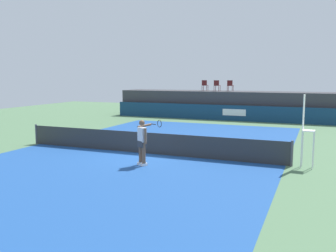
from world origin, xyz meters
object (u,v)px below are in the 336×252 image
(spectator_chair_far_left, at_px, (205,85))
(net_post_near, at_px, (36,134))
(net_post_far, at_px, (292,153))
(spectator_chair_left, at_px, (217,85))
(tennis_ball, at_px, (259,152))
(tennis_player, at_px, (143,141))
(umpire_chair, at_px, (306,126))
(spectator_chair_center, at_px, (230,85))

(spectator_chair_far_left, relative_size, net_post_near, 0.89)
(net_post_far, bearing_deg, spectator_chair_left, 114.77)
(net_post_near, distance_m, tennis_ball, 11.08)
(spectator_chair_left, xyz_separation_m, tennis_player, (1.67, -17.23, -1.73))
(net_post_far, relative_size, tennis_player, 0.56)
(tennis_player, bearing_deg, net_post_far, 20.47)
(spectator_chair_far_left, distance_m, umpire_chair, 17.64)
(umpire_chair, xyz_separation_m, net_post_near, (-12.85, -0.01, -1.09))
(spectator_chair_center, bearing_deg, net_post_near, -112.56)
(spectator_chair_center, relative_size, net_post_far, 0.89)
(net_post_near, bearing_deg, tennis_ball, 10.91)
(spectator_chair_center, bearing_deg, tennis_ball, -71.64)
(umpire_chair, distance_m, net_post_near, 12.89)
(spectator_chair_far_left, xyz_separation_m, tennis_player, (2.76, -17.39, -1.73))
(spectator_chair_center, height_order, tennis_player, spectator_chair_center)
(tennis_ball, bearing_deg, net_post_far, -53.81)
(spectator_chair_left, bearing_deg, net_post_near, -109.43)
(spectator_chair_left, relative_size, tennis_player, 0.50)
(spectator_chair_center, relative_size, net_post_near, 0.89)
(spectator_chair_center, bearing_deg, net_post_far, -68.89)
(spectator_chair_far_left, relative_size, spectator_chair_center, 1.00)
(net_post_far, bearing_deg, tennis_ball, 126.19)
(net_post_far, distance_m, tennis_player, 5.74)
(umpire_chair, height_order, tennis_ball, umpire_chair)
(tennis_ball, bearing_deg, tennis_player, -133.07)
(net_post_far, xyz_separation_m, tennis_ball, (-1.53, 2.10, -0.46))
(tennis_ball, bearing_deg, spectator_chair_center, 108.36)
(spectator_chair_left, relative_size, umpire_chair, 0.32)
(umpire_chair, relative_size, tennis_player, 1.56)
(spectator_chair_center, xyz_separation_m, tennis_ball, (4.44, -13.37, -2.66))
(spectator_chair_far_left, distance_m, net_post_far, 17.54)
(net_post_near, bearing_deg, umpire_chair, 0.03)
(tennis_player, bearing_deg, spectator_chair_left, 95.52)
(spectator_chair_left, xyz_separation_m, spectator_chair_center, (1.06, 0.24, 0.00))
(spectator_chair_far_left, bearing_deg, umpire_chair, -60.89)
(spectator_chair_left, bearing_deg, spectator_chair_center, 12.90)
(spectator_chair_far_left, relative_size, umpire_chair, 0.32)
(spectator_chair_far_left, height_order, spectator_chair_center, same)
(net_post_far, xyz_separation_m, tennis_player, (-5.36, -2.00, 0.46))
(spectator_chair_far_left, height_order, spectator_chair_left, same)
(spectator_chair_left, distance_m, tennis_player, 17.40)
(net_post_far, bearing_deg, umpire_chair, 0.85)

